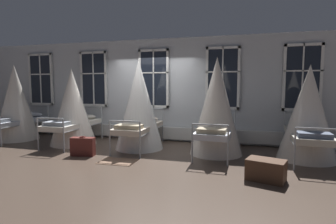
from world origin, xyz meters
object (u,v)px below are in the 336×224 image
cot_second (73,108)px  cot_fourth (216,108)px  travel_trunk (266,170)px  cot_third (139,106)px  cot_first (16,104)px  suitcase_dark (83,146)px  cot_fifth (308,114)px

cot_second → cot_fourth: size_ratio=0.91×
travel_trunk → cot_third: bearing=151.3°
cot_first → suitcase_dark: size_ratio=3.94×
travel_trunk → cot_second: bearing=161.9°
cot_second → cot_fourth: bearing=-91.4°
cot_first → cot_third: cot_third is taller
cot_first → suitcase_dark: 3.43m
cot_second → cot_fourth: cot_fourth is taller
cot_fifth → suitcase_dark: size_ratio=3.66×
cot_fourth → travel_trunk: cot_fourth is taller
cot_second → cot_fifth: size_ratio=1.00×
cot_second → travel_trunk: bearing=-109.5°
travel_trunk → cot_fourth: bearing=122.4°
travel_trunk → cot_first: bearing=166.3°
cot_third → travel_trunk: (3.08, -1.69, -0.94)m
suitcase_dark → travel_trunk: size_ratio=0.91×
suitcase_dark → cot_third: bearing=38.3°
suitcase_dark → cot_fifth: bearing=3.3°
cot_first → cot_fourth: (6.13, -0.09, 0.02)m
cot_fourth → suitcase_dark: 3.34m
cot_fifth → cot_second: bearing=92.0°
cot_fourth → cot_second: bearing=91.7°
cot_first → suitcase_dark: bearing=-112.1°
cot_first → cot_second: 2.09m
cot_third → cot_fourth: 2.03m
cot_first → cot_second: cot_first is taller
suitcase_dark → travel_trunk: (4.09, -0.59, -0.03)m
travel_trunk → cot_fifth: bearing=60.4°
cot_second → cot_first: bearing=86.2°
cot_third → cot_fifth: size_ratio=1.09×
cot_first → cot_third: (4.11, -0.06, 0.02)m
cot_fourth → cot_first: bearing=90.8°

